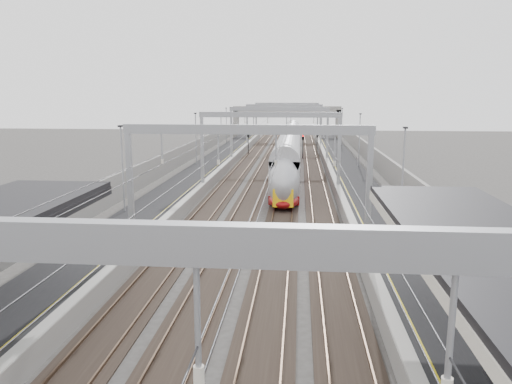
# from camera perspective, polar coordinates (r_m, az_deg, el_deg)

# --- Properties ---
(platform_left) EXTENTS (4.00, 120.00, 1.00)m
(platform_left) POSITION_cam_1_polar(r_m,az_deg,el_deg) (50.47, -7.33, 1.12)
(platform_left) COLOR black
(platform_left) RESTS_ON ground
(platform_right) EXTENTS (4.00, 120.00, 1.00)m
(platform_right) POSITION_cam_1_polar(r_m,az_deg,el_deg) (49.60, 11.05, 0.83)
(platform_right) COLOR black
(platform_right) RESTS_ON ground
(tracks) EXTENTS (11.40, 140.00, 0.20)m
(tracks) POSITION_cam_1_polar(r_m,az_deg,el_deg) (49.48, 1.78, 0.47)
(tracks) COLOR black
(tracks) RESTS_ON ground
(overhead_line) EXTENTS (13.00, 140.00, 6.60)m
(overhead_line) POSITION_cam_1_polar(r_m,az_deg,el_deg) (55.33, 2.21, 7.94)
(overhead_line) COLOR #91939A
(overhead_line) RESTS_ON platform_left
(overbridge) EXTENTS (22.00, 2.20, 6.90)m
(overbridge) POSITION_cam_1_polar(r_m,az_deg,el_deg) (103.67, 3.54, 8.89)
(overbridge) COLOR gray
(overbridge) RESTS_ON ground
(wall_left) EXTENTS (0.30, 120.00, 3.20)m
(wall_left) POSITION_cam_1_polar(r_m,az_deg,el_deg) (51.07, -10.87, 2.38)
(wall_left) COLOR gray
(wall_left) RESTS_ON ground
(wall_right) EXTENTS (0.30, 120.00, 3.20)m
(wall_right) POSITION_cam_1_polar(r_m,az_deg,el_deg) (49.87, 14.75, 2.01)
(wall_right) COLOR gray
(wall_right) RESTS_ON ground
(train) EXTENTS (2.55, 46.43, 4.03)m
(train) POSITION_cam_1_polar(r_m,az_deg,el_deg) (59.85, 3.82, 4.16)
(train) COLOR maroon
(train) RESTS_ON ground
(signal_green) EXTENTS (0.32, 0.32, 3.48)m
(signal_green) POSITION_cam_1_polar(r_m,az_deg,el_deg) (77.40, -0.89, 6.05)
(signal_green) COLOR black
(signal_green) RESTS_ON ground
(signal_red_near) EXTENTS (0.32, 0.32, 3.48)m
(signal_red_near) POSITION_cam_1_polar(r_m,az_deg,el_deg) (73.61, 5.39, 5.75)
(signal_red_near) COLOR black
(signal_red_near) RESTS_ON ground
(signal_red_far) EXTENTS (0.32, 0.32, 3.48)m
(signal_red_far) POSITION_cam_1_polar(r_m,az_deg,el_deg) (77.43, 7.01, 5.97)
(signal_red_far) COLOR black
(signal_red_far) RESTS_ON ground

